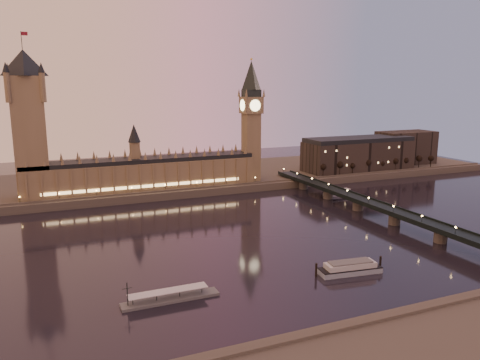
% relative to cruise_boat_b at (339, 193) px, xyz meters
% --- Properties ---
extents(ground, '(700.00, 700.00, 0.00)m').
position_rel_cruise_boat_b_xyz_m(ground, '(-106.33, -63.54, -2.10)').
color(ground, black).
rests_on(ground, ground).
extents(far_embankment, '(560.00, 130.00, 6.00)m').
position_rel_cruise_boat_b_xyz_m(far_embankment, '(-76.33, 101.46, 0.90)').
color(far_embankment, '#423D35').
rests_on(far_embankment, ground).
extents(palace_of_westminster, '(180.00, 26.62, 52.00)m').
position_rel_cruise_boat_b_xyz_m(palace_of_westminster, '(-146.46, 57.45, 19.61)').
color(palace_of_westminster, brown).
rests_on(palace_of_westminster, ground).
extents(victoria_tower, '(31.68, 31.68, 118.00)m').
position_rel_cruise_boat_b_xyz_m(victoria_tower, '(-226.33, 57.46, 63.69)').
color(victoria_tower, brown).
rests_on(victoria_tower, ground).
extents(big_ben, '(17.68, 17.68, 104.00)m').
position_rel_cruise_boat_b_xyz_m(big_ben, '(-52.34, 57.45, 61.86)').
color(big_ben, brown).
rests_on(big_ben, ground).
extents(westminster_bridge, '(13.20, 260.00, 15.30)m').
position_rel_cruise_boat_b_xyz_m(westminster_bridge, '(-14.72, -63.54, 3.42)').
color(westminster_bridge, black).
rests_on(westminster_bridge, ground).
extents(city_block, '(155.00, 45.00, 34.00)m').
position_rel_cruise_boat_b_xyz_m(city_block, '(88.61, 67.39, 20.15)').
color(city_block, black).
rests_on(city_block, ground).
extents(bare_tree_0, '(5.31, 5.31, 10.80)m').
position_rel_cruise_boat_b_xyz_m(bare_tree_0, '(16.15, 45.46, 11.95)').
color(bare_tree_0, black).
rests_on(bare_tree_0, ground).
extents(bare_tree_1, '(5.31, 5.31, 10.80)m').
position_rel_cruise_boat_b_xyz_m(bare_tree_1, '(32.09, 45.46, 11.95)').
color(bare_tree_1, black).
rests_on(bare_tree_1, ground).
extents(bare_tree_2, '(5.31, 5.31, 10.80)m').
position_rel_cruise_boat_b_xyz_m(bare_tree_2, '(48.02, 45.46, 11.95)').
color(bare_tree_2, black).
rests_on(bare_tree_2, ground).
extents(bare_tree_3, '(5.31, 5.31, 10.80)m').
position_rel_cruise_boat_b_xyz_m(bare_tree_3, '(63.95, 45.46, 11.95)').
color(bare_tree_3, black).
rests_on(bare_tree_3, ground).
extents(bare_tree_4, '(5.31, 5.31, 10.80)m').
position_rel_cruise_boat_b_xyz_m(bare_tree_4, '(79.89, 45.46, 11.95)').
color(bare_tree_4, black).
rests_on(bare_tree_4, ground).
extents(bare_tree_5, '(5.31, 5.31, 10.80)m').
position_rel_cruise_boat_b_xyz_m(bare_tree_5, '(95.82, 45.46, 11.95)').
color(bare_tree_5, black).
rests_on(bare_tree_5, ground).
extents(bare_tree_6, '(5.31, 5.31, 10.80)m').
position_rel_cruise_boat_b_xyz_m(bare_tree_6, '(111.75, 45.46, 11.95)').
color(bare_tree_6, black).
rests_on(bare_tree_6, ground).
extents(bare_tree_7, '(5.31, 5.31, 10.80)m').
position_rel_cruise_boat_b_xyz_m(bare_tree_7, '(127.69, 45.46, 11.95)').
color(bare_tree_7, black).
rests_on(bare_tree_7, ground).
extents(bare_tree_8, '(5.31, 5.31, 10.80)m').
position_rel_cruise_boat_b_xyz_m(bare_tree_8, '(143.62, 45.46, 11.95)').
color(bare_tree_8, black).
rests_on(bare_tree_8, ground).
extents(cruise_boat_b, '(25.78, 6.52, 4.76)m').
position_rel_cruise_boat_b_xyz_m(cruise_boat_b, '(0.00, 0.00, 0.00)').
color(cruise_boat_b, silver).
rests_on(cruise_boat_b, ground).
extents(moored_barge, '(34.62, 12.15, 6.39)m').
position_rel_cruise_boat_b_xyz_m(moored_barge, '(-88.57, -137.76, 0.60)').
color(moored_barge, '#8B9CB2').
rests_on(moored_barge, ground).
extents(pontoon_pier, '(40.74, 6.79, 10.86)m').
position_rel_cruise_boat_b_xyz_m(pontoon_pier, '(-174.48, -132.67, -0.92)').
color(pontoon_pier, '#595B5E').
rests_on(pontoon_pier, ground).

